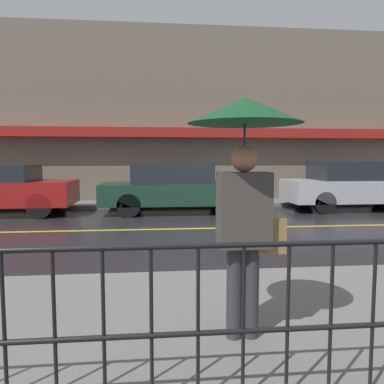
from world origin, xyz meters
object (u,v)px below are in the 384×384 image
Objects in this scene: car_red at (2,189)px; car_silver at (354,185)px; pedestrian at (245,155)px; car_dark_green at (176,188)px.

car_silver is at bearing 0.00° from car_red.
car_silver reaches higher than car_red.
pedestrian is 0.45× the size of car_silver.
car_silver is at bearing 0.00° from car_dark_green.
pedestrian reaches higher than car_red.
car_dark_green is at bearing 90.44° from pedestrian.
pedestrian reaches higher than car_silver.
car_red is 5.12m from car_dark_green.
pedestrian is at bearing -89.56° from car_dark_green.
pedestrian is 9.94m from car_red.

